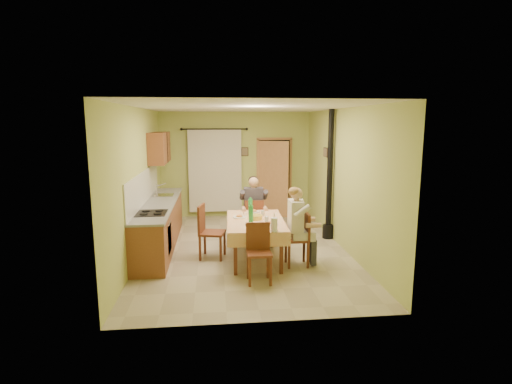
{
  "coord_description": "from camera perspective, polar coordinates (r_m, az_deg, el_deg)",
  "views": [
    {
      "loc": [
        -0.57,
        -7.71,
        2.52
      ],
      "look_at": [
        0.25,
        0.1,
        1.15
      ],
      "focal_mm": 28.0,
      "sensor_mm": 36.0,
      "label": 1
    }
  ],
  "objects": [
    {
      "name": "man_right",
      "position": [
        7.05,
        5.94,
        -3.62
      ],
      "size": [
        0.47,
        0.58,
        1.39
      ],
      "rotation": [
        0.0,
        0.0,
        1.56
      ],
      "color": "beige",
      "rests_on": "chair_right"
    },
    {
      "name": "upper_cabinets",
      "position": [
        9.51,
        -13.63,
        6.18
      ],
      "size": [
        0.35,
        1.4,
        0.7
      ],
      "primitive_type": "cube",
      "color": "brown",
      "rests_on": "room_shell"
    },
    {
      "name": "stove_flue",
      "position": [
        8.8,
        10.4,
        -0.05
      ],
      "size": [
        0.24,
        0.24,
        2.8
      ],
      "color": "black",
      "rests_on": "ground"
    },
    {
      "name": "chair_right",
      "position": [
        7.21,
        5.95,
        -8.17
      ],
      "size": [
        0.4,
        0.4,
        0.95
      ],
      "rotation": [
        0.0,
        0.0,
        1.56
      ],
      "color": "#5D2C19",
      "rests_on": "ground"
    },
    {
      "name": "chair_far",
      "position": [
        8.47,
        -0.33,
        -5.38
      ],
      "size": [
        0.4,
        0.4,
        0.95
      ],
      "rotation": [
        0.0,
        0.0,
        -0.02
      ],
      "color": "#5D2C19",
      "rests_on": "ground"
    },
    {
      "name": "man_far",
      "position": [
        8.34,
        -0.35,
        -1.44
      ],
      "size": [
        0.59,
        0.47,
        1.39
      ],
      "rotation": [
        0.0,
        0.0,
        -0.02
      ],
      "color": "#38333D",
      "rests_on": "chair_far"
    },
    {
      "name": "doorway",
      "position": [
        10.82,
        2.57,
        2.09
      ],
      "size": [
        0.96,
        0.4,
        2.15
      ],
      "color": "black",
      "rests_on": "ground"
    },
    {
      "name": "room_shell",
      "position": [
        7.76,
        -1.76,
        4.72
      ],
      "size": [
        4.04,
        6.04,
        2.82
      ],
      "color": "#B3BF62",
      "rests_on": "ground"
    },
    {
      "name": "kitchen_run",
      "position": [
        8.43,
        -13.59,
        -4.37
      ],
      "size": [
        0.64,
        3.64,
        1.56
      ],
      "color": "brown",
      "rests_on": "ground"
    },
    {
      "name": "tableware",
      "position": [
        7.21,
        0.14,
        -3.69
      ],
      "size": [
        0.77,
        1.64,
        0.33
      ],
      "color": "white",
      "rests_on": "dining_table"
    },
    {
      "name": "chair_left",
      "position": [
        7.61,
        -6.36,
        -7.19
      ],
      "size": [
        0.53,
        0.53,
        1.01
      ],
      "rotation": [
        0.0,
        0.0,
        -1.79
      ],
      "color": "#5D2C19",
      "rests_on": "ground"
    },
    {
      "name": "chair_near",
      "position": [
        6.45,
        0.43,
        -10.32
      ],
      "size": [
        0.39,
        0.39,
        0.94
      ],
      "rotation": [
        0.0,
        0.0,
        3.14
      ],
      "color": "#5D2C19",
      "rests_on": "ground"
    },
    {
      "name": "floor",
      "position": [
        8.13,
        -1.7,
        -8.17
      ],
      "size": [
        4.0,
        6.0,
        0.01
      ],
      "primitive_type": "cube",
      "color": "tan",
      "rests_on": "ground"
    },
    {
      "name": "picture_right",
      "position": [
        9.29,
        9.94,
        5.61
      ],
      "size": [
        0.03,
        0.31,
        0.21
      ],
      "primitive_type": "cube",
      "color": "brown",
      "rests_on": "room_shell"
    },
    {
      "name": "picture_back",
      "position": [
        10.74,
        -1.61,
        5.78
      ],
      "size": [
        0.19,
        0.03,
        0.23
      ],
      "primitive_type": "cube",
      "color": "black",
      "rests_on": "room_shell"
    },
    {
      "name": "dining_table",
      "position": [
        7.42,
        -0.06,
        -6.86
      ],
      "size": [
        1.1,
        1.77,
        0.76
      ],
      "rotation": [
        0.0,
        0.0,
        -0.04
      ],
      "color": "#E1A779",
      "rests_on": "ground"
    },
    {
      "name": "curtain",
      "position": [
        10.68,
        -5.86,
        3.09
      ],
      "size": [
        1.7,
        0.07,
        2.22
      ],
      "color": "black",
      "rests_on": "ground"
    }
  ]
}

